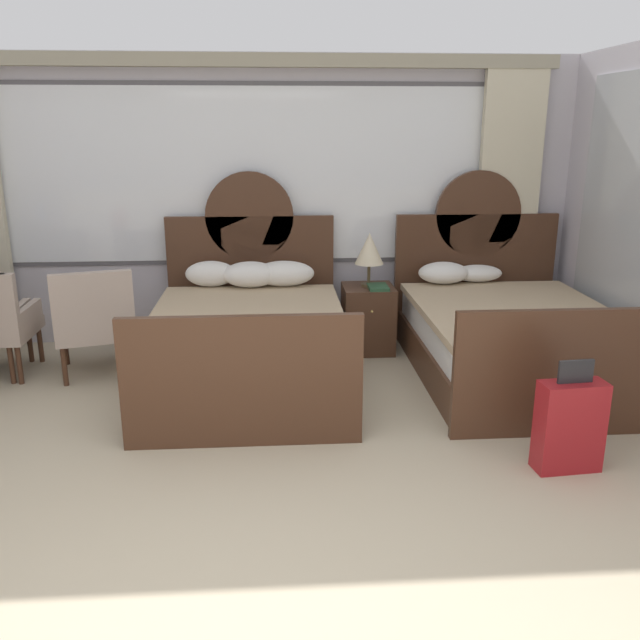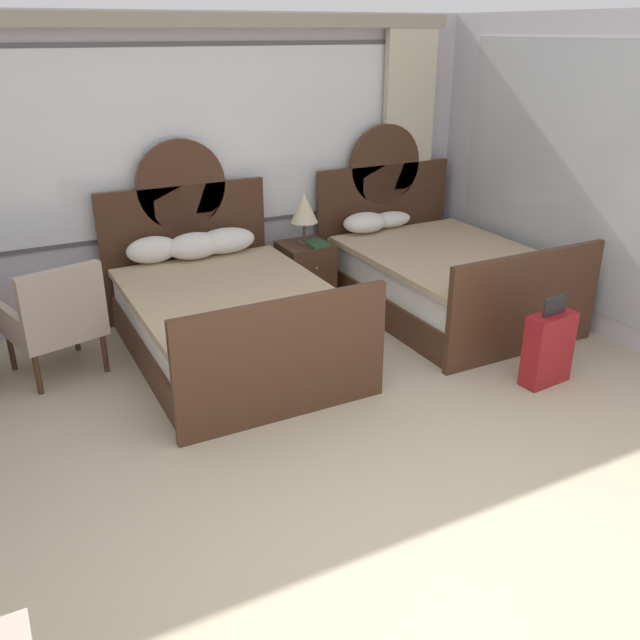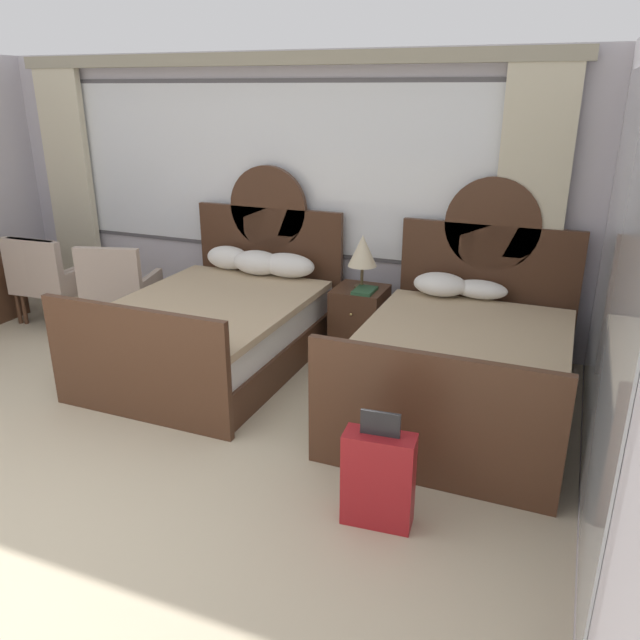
# 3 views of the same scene
# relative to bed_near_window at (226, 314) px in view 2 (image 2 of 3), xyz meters

# --- Properties ---
(ground_plane) EXTENTS (24.00, 24.00, 0.00)m
(ground_plane) POSITION_rel_bed_near_window_xyz_m (-0.03, -2.96, -0.36)
(ground_plane) COLOR #BCAD8E
(wall_back_window) EXTENTS (6.25, 0.22, 2.70)m
(wall_back_window) POSITION_rel_bed_near_window_xyz_m (-0.03, 1.17, 1.07)
(wall_back_window) COLOR silver
(wall_back_window) RESTS_ON ground_plane
(wall_right_mirror) EXTENTS (0.08, 4.72, 2.70)m
(wall_right_mirror) POSITION_rel_bed_near_window_xyz_m (3.13, -1.17, 0.99)
(wall_right_mirror) COLOR silver
(wall_right_mirror) RESTS_ON ground_plane
(bed_near_window) EXTENTS (1.58, 2.27, 1.66)m
(bed_near_window) POSITION_rel_bed_near_window_xyz_m (0.00, 0.00, 0.00)
(bed_near_window) COLOR #472B1C
(bed_near_window) RESTS_ON ground_plane
(bed_near_mirror) EXTENTS (1.58, 2.27, 1.66)m
(bed_near_mirror) POSITION_rel_bed_near_window_xyz_m (2.18, -0.02, -0.01)
(bed_near_mirror) COLOR #472B1C
(bed_near_mirror) RESTS_ON ground_plane
(nightstand_between_beds) EXTENTS (0.47, 0.49, 0.62)m
(nightstand_between_beds) POSITION_rel_bed_near_window_xyz_m (1.09, 0.72, -0.05)
(nightstand_between_beds) COLOR #472B1C
(nightstand_between_beds) RESTS_ON ground_plane
(table_lamp_on_nightstand) EXTENTS (0.27, 0.27, 0.50)m
(table_lamp_on_nightstand) POSITION_rel_bed_near_window_xyz_m (1.10, 0.74, 0.60)
(table_lamp_on_nightstand) COLOR brown
(table_lamp_on_nightstand) RESTS_ON nightstand_between_beds
(book_on_nightstand) EXTENTS (0.18, 0.26, 0.03)m
(book_on_nightstand) POSITION_rel_bed_near_window_xyz_m (1.17, 0.62, 0.28)
(book_on_nightstand) COLOR #285133
(book_on_nightstand) RESTS_ON nightstand_between_beds
(armchair_by_window_left) EXTENTS (0.78, 0.78, 0.94)m
(armchair_by_window_left) POSITION_rel_bed_near_window_xyz_m (-1.30, 0.24, 0.13)
(armchair_by_window_left) COLOR #B29E8E
(armchair_by_window_left) RESTS_ON ground_plane
(suitcase_on_floor) EXTENTS (0.42, 0.21, 0.72)m
(suitcase_on_floor) POSITION_rel_bed_near_window_xyz_m (2.01, -1.64, -0.07)
(suitcase_on_floor) COLOR maroon
(suitcase_on_floor) RESTS_ON ground_plane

